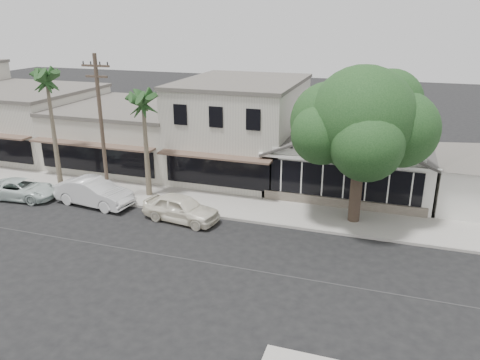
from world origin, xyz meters
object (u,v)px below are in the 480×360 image
(car_0, at_px, (181,208))
(car_1, at_px, (94,192))
(shade_tree, at_px, (361,121))
(utility_pole, at_px, (102,126))
(car_2, at_px, (22,189))

(car_0, height_order, car_1, car_1)
(car_0, height_order, shade_tree, shade_tree)
(utility_pole, distance_m, shade_tree, 14.91)
(car_1, xyz_separation_m, car_2, (-5.00, -0.54, -0.19))
(car_2, distance_m, shade_tree, 21.11)
(utility_pole, distance_m, car_2, 7.00)
(utility_pole, xyz_separation_m, shade_tree, (14.76, 1.84, 0.94))
(car_0, xyz_separation_m, shade_tree, (9.23, 3.03, 4.97))
(car_0, bearing_deg, shade_tree, -63.83)
(shade_tree, bearing_deg, car_0, -161.81)
(car_0, relative_size, car_1, 0.89)
(shade_tree, bearing_deg, car_1, -170.45)
(utility_pole, relative_size, car_1, 1.81)
(utility_pole, xyz_separation_m, car_2, (-5.49, -1.27, -4.16))
(car_1, distance_m, car_2, 5.03)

